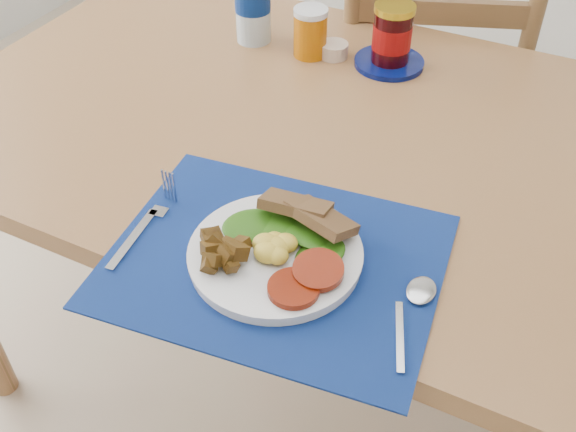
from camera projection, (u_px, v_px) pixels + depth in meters
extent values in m
plane|color=tan|center=(268.00, 428.00, 1.59)|extent=(4.00, 4.00, 0.00)
cube|color=brown|center=(311.00, 129.00, 1.24)|extent=(1.40, 0.90, 0.04)
cylinder|color=brown|center=(167.00, 112.00, 1.96)|extent=(0.06, 0.06, 0.71)
cube|color=brown|center=(421.00, 87.00, 1.85)|extent=(0.58, 0.57, 0.04)
cylinder|color=brown|center=(472.00, 128.00, 2.13)|extent=(0.04, 0.04, 0.45)
cylinder|color=brown|center=(346.00, 120.00, 2.17)|extent=(0.04, 0.04, 0.45)
cylinder|color=brown|center=(485.00, 205.00, 1.85)|extent=(0.04, 0.04, 0.45)
cylinder|color=brown|center=(340.00, 195.00, 1.89)|extent=(0.04, 0.04, 0.45)
cube|color=#040530|center=(275.00, 260.00, 0.96)|extent=(0.50, 0.41, 0.00)
cylinder|color=silver|center=(275.00, 255.00, 0.95)|extent=(0.24, 0.24, 0.02)
ellipsoid|color=yellow|center=(276.00, 247.00, 0.93)|extent=(0.06, 0.05, 0.03)
cylinder|color=maroon|center=(306.00, 281.00, 0.90)|extent=(0.07, 0.07, 0.01)
ellipsoid|color=#153C07|center=(292.00, 235.00, 0.96)|extent=(0.13, 0.08, 0.01)
cube|color=brown|center=(308.00, 211.00, 0.97)|extent=(0.10, 0.06, 0.03)
cube|color=#B2B5BA|center=(133.00, 239.00, 0.98)|extent=(0.03, 0.13, 0.00)
cube|color=#B2B5BA|center=(167.00, 203.00, 1.04)|extent=(0.03, 0.07, 0.00)
cube|color=#B2B5BA|center=(400.00, 336.00, 0.85)|extent=(0.05, 0.11, 0.00)
ellipsoid|color=#B2B5BA|center=(421.00, 291.00, 0.91)|extent=(0.04, 0.05, 0.00)
cylinder|color=#B35A04|center=(310.00, 34.00, 1.38)|extent=(0.07, 0.07, 0.10)
cylinder|color=beige|center=(334.00, 50.00, 1.39)|extent=(0.06, 0.06, 0.03)
cylinder|color=#050F52|center=(389.00, 62.00, 1.37)|extent=(0.14, 0.14, 0.01)
cylinder|color=black|center=(392.00, 36.00, 1.34)|extent=(0.08, 0.08, 0.10)
cylinder|color=maroon|center=(392.00, 36.00, 1.34)|extent=(0.08, 0.08, 0.05)
cylinder|color=gold|center=(395.00, 8.00, 1.30)|extent=(0.08, 0.08, 0.01)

